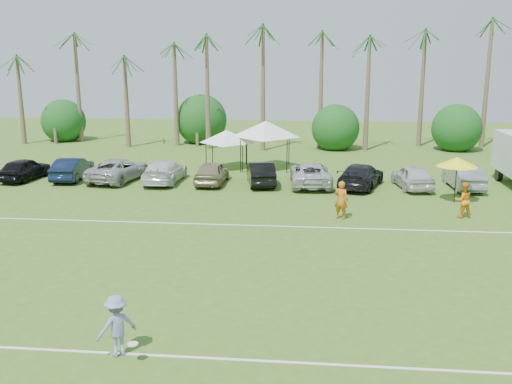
# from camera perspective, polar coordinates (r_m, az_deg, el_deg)

# --- Properties ---
(field_lines) EXTENTS (80.00, 12.10, 0.01)m
(field_lines) POSITION_cam_1_polar(r_m,az_deg,el_deg) (20.92, -6.10, -7.89)
(field_lines) COLOR white
(field_lines) RESTS_ON ground
(palm_tree_0) EXTENTS (2.40, 2.40, 8.90)m
(palm_tree_0) POSITION_cam_1_polar(r_m,az_deg,el_deg) (55.61, -22.82, 12.17)
(palm_tree_0) COLOR brown
(palm_tree_0) RESTS_ON ground
(palm_tree_1) EXTENTS (2.40, 2.40, 9.90)m
(palm_tree_1) POSITION_cam_1_polar(r_m,az_deg,el_deg) (53.45, -18.06, 13.48)
(palm_tree_1) COLOR brown
(palm_tree_1) RESTS_ON ground
(palm_tree_2) EXTENTS (2.40, 2.40, 10.90)m
(palm_tree_2) POSITION_cam_1_polar(r_m,az_deg,el_deg) (51.70, -12.87, 14.77)
(palm_tree_2) COLOR brown
(palm_tree_2) RESTS_ON ground
(palm_tree_3) EXTENTS (2.40, 2.40, 11.90)m
(palm_tree_3) POSITION_cam_1_polar(r_m,az_deg,el_deg) (50.63, -8.45, 15.95)
(palm_tree_3) COLOR brown
(palm_tree_3) RESTS_ON ground
(palm_tree_4) EXTENTS (2.40, 2.40, 8.90)m
(palm_tree_4) POSITION_cam_1_polar(r_m,az_deg,el_deg) (49.75, -3.76, 13.14)
(palm_tree_4) COLOR brown
(palm_tree_4) RESTS_ON ground
(palm_tree_5) EXTENTS (2.40, 2.40, 9.90)m
(palm_tree_5) POSITION_cam_1_polar(r_m,az_deg,el_deg) (49.26, 0.96, 14.18)
(palm_tree_5) COLOR brown
(palm_tree_5) RESTS_ON ground
(palm_tree_6) EXTENTS (2.40, 2.40, 10.90)m
(palm_tree_6) POSITION_cam_1_polar(r_m,az_deg,el_deg) (49.11, 5.79, 15.12)
(palm_tree_6) COLOR brown
(palm_tree_6) RESTS_ON ground
(palm_tree_7) EXTENTS (2.40, 2.40, 11.90)m
(palm_tree_7) POSITION_cam_1_polar(r_m,az_deg,el_deg) (49.30, 10.65, 15.95)
(palm_tree_7) COLOR brown
(palm_tree_7) RESTS_ON ground
(palm_tree_8) EXTENTS (2.40, 2.40, 8.90)m
(palm_tree_8) POSITION_cam_1_polar(r_m,az_deg,el_deg) (49.88, 16.40, 12.65)
(palm_tree_8) COLOR brown
(palm_tree_8) RESTS_ON ground
(palm_tree_9) EXTENTS (2.40, 2.40, 9.90)m
(palm_tree_9) POSITION_cam_1_polar(r_m,az_deg,el_deg) (51.01, 22.14, 13.21)
(palm_tree_9) COLOR brown
(palm_tree_9) RESTS_ON ground
(bush_tree_0) EXTENTS (4.00, 4.00, 4.00)m
(bush_tree_0) POSITION_cam_1_polar(r_m,az_deg,el_deg) (55.46, -19.07, 6.57)
(bush_tree_0) COLOR brown
(bush_tree_0) RESTS_ON ground
(bush_tree_1) EXTENTS (4.00, 4.00, 4.00)m
(bush_tree_1) POSITION_cam_1_polar(r_m,az_deg,el_deg) (51.42, -5.69, 6.76)
(bush_tree_1) COLOR brown
(bush_tree_1) RESTS_ON ground
(bush_tree_2) EXTENTS (4.00, 4.00, 4.00)m
(bush_tree_2) POSITION_cam_1_polar(r_m,az_deg,el_deg) (50.44, 7.88, 6.57)
(bush_tree_2) COLOR brown
(bush_tree_2) RESTS_ON ground
(bush_tree_3) EXTENTS (4.00, 4.00, 4.00)m
(bush_tree_3) POSITION_cam_1_polar(r_m,az_deg,el_deg) (51.78, 19.07, 6.15)
(bush_tree_3) COLOR brown
(bush_tree_3) RESTS_ON ground
(sideline_player_a) EXTENTS (0.79, 0.67, 1.85)m
(sideline_player_a) POSITION_cam_1_polar(r_m,az_deg,el_deg) (27.50, 8.52, -0.79)
(sideline_player_a) COLOR #CA6816
(sideline_player_a) RESTS_ON ground
(sideline_player_b) EXTENTS (0.94, 0.79, 1.74)m
(sideline_player_b) POSITION_cam_1_polar(r_m,az_deg,el_deg) (29.16, 20.01, -0.77)
(sideline_player_b) COLOR orange
(sideline_player_b) RESTS_ON ground
(canopy_tent_left) EXTENTS (3.89, 3.89, 3.15)m
(canopy_tent_left) POSITION_cam_1_polar(r_m,az_deg,el_deg) (39.63, -2.94, 6.21)
(canopy_tent_left) COLOR black
(canopy_tent_left) RESTS_ON ground
(canopy_tent_right) EXTENTS (4.79, 4.79, 3.88)m
(canopy_tent_right) POSITION_cam_1_polar(r_m,az_deg,el_deg) (39.51, 0.98, 7.12)
(canopy_tent_right) COLOR black
(canopy_tent_right) RESTS_ON ground
(market_umbrella) EXTENTS (2.20, 2.20, 2.45)m
(market_umbrella) POSITION_cam_1_polar(r_m,az_deg,el_deg) (31.87, 19.48, 2.85)
(market_umbrella) COLOR black
(market_umbrella) RESTS_ON ground
(frisbee_player) EXTENTS (1.26, 1.15, 1.64)m
(frisbee_player) POSITION_cam_1_polar(r_m,az_deg,el_deg) (15.45, -13.75, -12.85)
(frisbee_player) COLOR #7F83B5
(frisbee_player) RESTS_ON ground
(parked_car_0) EXTENTS (2.10, 4.30, 1.41)m
(parked_car_0) POSITION_cam_1_polar(r_m,az_deg,el_deg) (38.95, -22.15, 2.16)
(parked_car_0) COLOR black
(parked_car_0) RESTS_ON ground
(parked_car_1) EXTENTS (1.76, 4.37, 1.41)m
(parked_car_1) POSITION_cam_1_polar(r_m,az_deg,el_deg) (37.96, -17.88, 2.24)
(parked_car_1) COLOR #0E1933
(parked_car_1) RESTS_ON ground
(parked_car_2) EXTENTS (3.12, 5.39, 1.41)m
(parked_car_2) POSITION_cam_1_polar(r_m,az_deg,el_deg) (36.84, -13.61, 2.19)
(parked_car_2) COLOR #A3A3A4
(parked_car_2) RESTS_ON ground
(parked_car_3) EXTENTS (2.06, 4.90, 1.41)m
(parked_car_3) POSITION_cam_1_polar(r_m,az_deg,el_deg) (35.82, -9.14, 2.08)
(parked_car_3) COLOR silver
(parked_car_3) RESTS_ON ground
(parked_car_4) EXTENTS (1.73, 4.17, 1.41)m
(parked_car_4) POSITION_cam_1_polar(r_m,az_deg,el_deg) (35.02, -4.44, 1.96)
(parked_car_4) COLOR #887E5C
(parked_car_4) RESTS_ON ground
(parked_car_5) EXTENTS (2.25, 4.49, 1.41)m
(parked_car_5) POSITION_cam_1_polar(r_m,az_deg,el_deg) (34.71, 0.48, 1.90)
(parked_car_5) COLOR black
(parked_car_5) RESTS_ON ground
(parked_car_6) EXTENTS (2.70, 5.24, 1.41)m
(parked_car_6) POSITION_cam_1_polar(r_m,az_deg,el_deg) (34.63, 5.45, 1.81)
(parked_car_6) COLOR #BCBCBE
(parked_car_6) RESTS_ON ground
(parked_car_7) EXTENTS (3.37, 5.24, 1.41)m
(parked_car_7) POSITION_cam_1_polar(r_m,az_deg,el_deg) (34.56, 10.44, 1.63)
(parked_car_7) COLOR black
(parked_car_7) RESTS_ON ground
(parked_car_8) EXTENTS (2.23, 4.34, 1.41)m
(parked_car_8) POSITION_cam_1_polar(r_m,az_deg,el_deg) (34.94, 15.36, 1.50)
(parked_car_8) COLOR silver
(parked_car_8) RESTS_ON ground
(parked_car_9) EXTENTS (1.66, 4.34, 1.41)m
(parked_car_9) POSITION_cam_1_polar(r_m,az_deg,el_deg) (35.78, 20.05, 1.43)
(parked_car_9) COLOR gray
(parked_car_9) RESTS_ON ground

